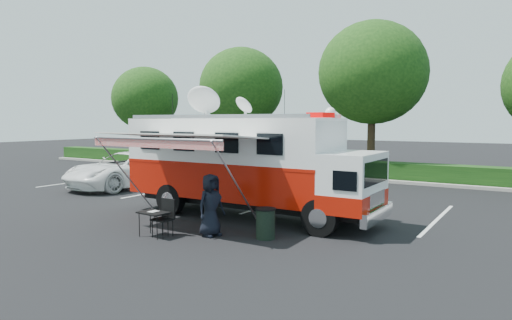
{
  "coord_description": "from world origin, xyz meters",
  "views": [
    {
      "loc": [
        8.27,
        -12.72,
        3.26
      ],
      "look_at": [
        0.0,
        0.5,
        1.9
      ],
      "focal_mm": 32.0,
      "sensor_mm": 36.0,
      "label": 1
    }
  ],
  "objects": [
    {
      "name": "person",
      "position": [
        0.48,
        -2.66,
        0.0
      ],
      "size": [
        0.74,
        0.97,
        1.77
      ],
      "primitive_type": "imported",
      "rotation": [
        0.0,
        0.0,
        1.34
      ],
      "color": "black",
      "rests_on": "ground_plane"
    },
    {
      "name": "stall_lines",
      "position": [
        -0.5,
        3.0,
        0.0
      ],
      "size": [
        24.12,
        5.5,
        0.01
      ],
      "color": "silver",
      "rests_on": "ground_plane"
    },
    {
      "name": "back_border",
      "position": [
        1.14,
        12.9,
        5.0
      ],
      "size": [
        60.0,
        6.14,
        8.87
      ],
      "color": "#9E998E",
      "rests_on": "ground_plane"
    },
    {
      "name": "awning",
      "position": [
        -0.87,
        -2.53,
        2.74
      ],
      "size": [
        4.84,
        2.51,
        2.92
      ],
      "color": "silver",
      "rests_on": "ground_plane"
    },
    {
      "name": "folding_table",
      "position": [
        -0.85,
        -3.57,
        0.66
      ],
      "size": [
        0.88,
        0.65,
        0.71
      ],
      "color": "black",
      "rests_on": "ground_plane"
    },
    {
      "name": "command_truck",
      "position": [
        -0.08,
        -0.0,
        1.82
      ],
      "size": [
        8.87,
        2.44,
        4.26
      ],
      "color": "black",
      "rests_on": "ground_plane"
    },
    {
      "name": "ground_plane",
      "position": [
        0.0,
        0.0,
        0.0
      ],
      "size": [
        120.0,
        120.0,
        0.0
      ],
      "primitive_type": "plane",
      "color": "black",
      "rests_on": "ground"
    },
    {
      "name": "white_suv",
      "position": [
        -8.86,
        2.71,
        0.0
      ],
      "size": [
        3.19,
        6.3,
        1.71
      ],
      "primitive_type": "imported",
      "rotation": [
        0.0,
        0.0,
        -0.06
      ],
      "color": "white",
      "rests_on": "ground_plane"
    },
    {
      "name": "trash_bin",
      "position": [
        1.93,
        -2.1,
        0.43
      ],
      "size": [
        0.57,
        0.57,
        0.85
      ],
      "color": "black",
      "rests_on": "ground_plane"
    },
    {
      "name": "folding_chair",
      "position": [
        -0.61,
        -3.34,
        0.62
      ],
      "size": [
        0.5,
        0.52,
        1.05
      ],
      "color": "black",
      "rests_on": "ground_plane"
    }
  ]
}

